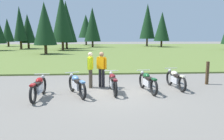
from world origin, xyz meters
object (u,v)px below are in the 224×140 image
motorcycle_maroon (113,83)px  motorcycle_cream (176,79)px  motorcycle_red (39,87)px  motorcycle_sky_blue (77,85)px  rider_near_row_end (102,67)px  rider_in_hivis_vest (90,68)px  motorcycle_british_green (148,82)px  trail_marker_post (207,73)px

motorcycle_maroon → motorcycle_cream: (2.95, 0.57, 0.00)m
motorcycle_red → motorcycle_maroon: 3.03m
motorcycle_sky_blue → motorcycle_maroon: (1.51, 0.30, 0.00)m
motorcycle_red → rider_near_row_end: (2.50, 1.74, 0.51)m
motorcycle_cream → rider_near_row_end: size_ratio=1.26×
rider_in_hivis_vest → motorcycle_maroon: bearing=-45.6°
motorcycle_sky_blue → rider_in_hivis_vest: bearing=67.4°
motorcycle_red → motorcycle_sky_blue: bearing=14.0°
motorcycle_maroon → rider_near_row_end: rider_near_row_end is taller
motorcycle_british_green → rider_near_row_end: bearing=152.8°
motorcycle_red → motorcycle_sky_blue: (1.44, 0.36, 0.00)m
motorcycle_british_green → rider_in_hivis_vest: size_ratio=1.25×
rider_in_hivis_vest → rider_near_row_end: same height
motorcycle_cream → motorcycle_british_green: bearing=-160.2°
motorcycle_british_green → rider_in_hivis_vest: (-2.49, 0.93, 0.51)m
motorcycle_cream → rider_near_row_end: bearing=171.6°
motorcycle_maroon → rider_in_hivis_vest: rider_in_hivis_vest is taller
motorcycle_maroon → motorcycle_british_green: same height
motorcycle_british_green → trail_marker_post: trail_marker_post is taller
motorcycle_sky_blue → motorcycle_british_green: bearing=6.8°
motorcycle_cream → motorcycle_sky_blue: bearing=-168.9°
motorcycle_sky_blue → rider_near_row_end: 1.81m
motorcycle_sky_blue → rider_near_row_end: rider_near_row_end is taller
motorcycle_maroon → motorcycle_cream: same height
motorcycle_cream → rider_near_row_end: rider_near_row_end is taller
motorcycle_sky_blue → motorcycle_cream: (4.46, 0.88, 0.00)m
motorcycle_red → rider_near_row_end: rider_near_row_end is taller
motorcycle_red → trail_marker_post: size_ratio=1.83×
motorcycle_red → motorcycle_british_green: size_ratio=1.00×
motorcycle_red → motorcycle_maroon: bearing=12.6°
motorcycle_sky_blue → motorcycle_maroon: size_ratio=0.94×
motorcycle_cream → motorcycle_maroon: bearing=-169.0°
motorcycle_red → trail_marker_post: 8.02m
motorcycle_maroon → rider_in_hivis_vest: bearing=134.4°
rider_near_row_end → motorcycle_maroon: bearing=-67.2°
motorcycle_maroon → trail_marker_post: 4.99m
motorcycle_maroon → trail_marker_post: (4.82, 1.29, 0.14)m
motorcycle_red → rider_in_hivis_vest: rider_in_hivis_vest is taller
motorcycle_sky_blue → motorcycle_british_green: (3.03, 0.36, 0.00)m
motorcycle_maroon → motorcycle_cream: 3.00m
rider_in_hivis_vest → rider_near_row_end: (0.52, 0.08, 0.00)m
motorcycle_red → rider_near_row_end: bearing=34.8°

